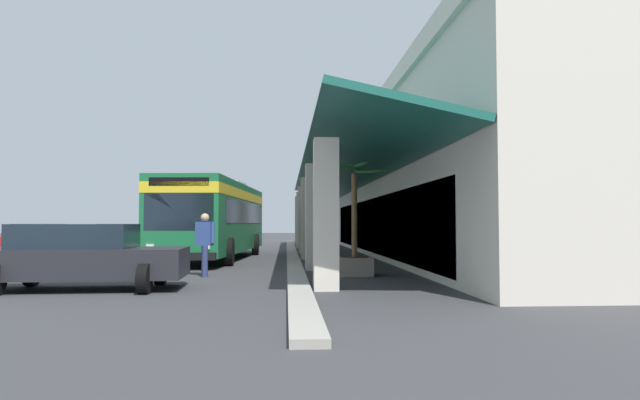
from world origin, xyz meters
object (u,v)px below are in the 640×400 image
(transit_bus, at_px, (215,215))
(parked_sedan_charcoal, at_px, (82,256))
(parked_sedan_red, at_px, (38,239))
(parked_sedan_blue, at_px, (120,238))
(potted_palm, at_px, (355,250))
(pedestrian, at_px, (205,241))

(transit_bus, distance_m, parked_sedan_charcoal, 10.75)
(transit_bus, relative_size, parked_sedan_charcoal, 2.55)
(transit_bus, height_order, parked_sedan_red, transit_bus)
(parked_sedan_blue, bearing_deg, potted_palm, 39.90)
(transit_bus, relative_size, parked_sedan_blue, 2.56)
(transit_bus, height_order, parked_sedan_blue, transit_bus)
(transit_bus, distance_m, parked_sedan_blue, 7.06)
(pedestrian, distance_m, potted_palm, 4.24)
(transit_bus, distance_m, potted_palm, 9.14)
(transit_bus, distance_m, pedestrian, 7.73)
(pedestrian, bearing_deg, parked_sedan_red, -139.54)
(pedestrian, bearing_deg, transit_bus, -174.86)
(parked_sedan_blue, relative_size, parked_sedan_red, 0.99)
(parked_sedan_charcoal, xyz_separation_m, pedestrian, (-2.93, 2.29, 0.25))
(parked_sedan_charcoal, height_order, parked_sedan_red, same)
(parked_sedan_charcoal, relative_size, potted_palm, 1.38)
(parked_sedan_charcoal, relative_size, parked_sedan_red, 0.99)
(potted_palm, bearing_deg, parked_sedan_blue, -140.10)
(transit_bus, xyz_separation_m, parked_sedan_blue, (-4.56, -5.27, -1.10))
(parked_sedan_charcoal, bearing_deg, potted_palm, 114.39)
(parked_sedan_charcoal, height_order, pedestrian, pedestrian)
(potted_palm, bearing_deg, transit_bus, -147.16)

